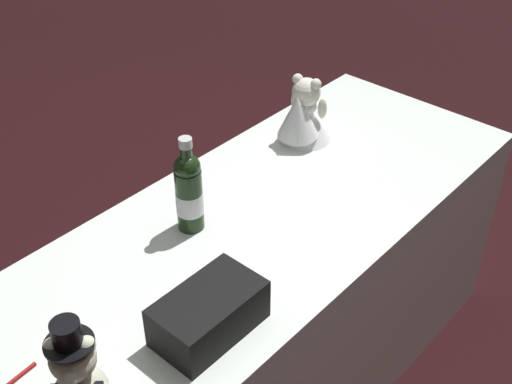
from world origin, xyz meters
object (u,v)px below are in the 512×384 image
(signing_pen, at_px, (9,384))
(gift_case_black, at_px, (209,313))
(teddy_bear_bride, at_px, (303,115))
(champagne_bottle, at_px, (189,191))

(signing_pen, distance_m, gift_case_black, 0.46)
(teddy_bear_bride, xyz_separation_m, signing_pen, (1.23, 0.16, -0.09))
(signing_pen, bearing_deg, teddy_bear_bride, -172.67)
(champagne_bottle, distance_m, signing_pen, 0.67)
(teddy_bear_bride, relative_size, signing_pen, 1.65)
(champagne_bottle, bearing_deg, teddy_bear_bride, -174.37)
(teddy_bear_bride, distance_m, gift_case_black, 0.91)
(teddy_bear_bride, relative_size, gift_case_black, 0.88)
(champagne_bottle, bearing_deg, gift_case_black, 52.32)
(teddy_bear_bride, height_order, champagne_bottle, champagne_bottle)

